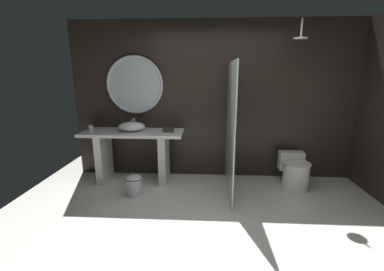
{
  "coord_description": "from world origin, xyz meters",
  "views": [
    {
      "loc": [
        -0.15,
        -2.49,
        1.78
      ],
      "look_at": [
        -0.33,
        0.73,
        0.99
      ],
      "focal_mm": 24.22,
      "sensor_mm": 36.0,
      "label": 1
    }
  ],
  "objects": [
    {
      "name": "shower_glass_panel",
      "position": [
        0.2,
        1.22,
        0.97
      ],
      "size": [
        0.02,
        1.26,
        1.93
      ],
      "primitive_type": "cube",
      "color": "silver",
      "rests_on": "ground_plane"
    },
    {
      "name": "back_wall_panel",
      "position": [
        0.0,
        1.9,
        1.3
      ],
      "size": [
        4.8,
        0.1,
        2.6
      ],
      "primitive_type": "cube",
      "color": "black",
      "rests_on": "ground_plane"
    },
    {
      "name": "vanity_counter",
      "position": [
        -1.34,
        1.54,
        0.54
      ],
      "size": [
        1.63,
        0.59,
        0.85
      ],
      "color": "silver",
      "rests_on": "ground_plane"
    },
    {
      "name": "toilet",
      "position": [
        1.26,
        1.43,
        0.25
      ],
      "size": [
        0.41,
        0.6,
        0.51
      ],
      "color": "white",
      "rests_on": "ground_plane"
    },
    {
      "name": "rain_shower_head",
      "position": [
        1.14,
        1.4,
        2.26
      ],
      "size": [
        0.19,
        0.19,
        0.28
      ],
      "color": "silver"
    },
    {
      "name": "ground_plane",
      "position": [
        0.0,
        0.0,
        0.0
      ],
      "size": [
        5.76,
        5.76,
        0.0
      ],
      "primitive_type": "plane",
      "color": "silver"
    },
    {
      "name": "waste_bin",
      "position": [
        -1.2,
        0.99,
        0.16
      ],
      "size": [
        0.22,
        0.22,
        0.31
      ],
      "color": "silver",
      "rests_on": "ground_plane"
    },
    {
      "name": "tumbler_cup",
      "position": [
        -2.02,
        1.52,
        0.9
      ],
      "size": [
        0.08,
        0.08,
        0.1
      ],
      "primitive_type": "cylinder",
      "color": "silver",
      "rests_on": "vanity_counter"
    },
    {
      "name": "round_wall_mirror",
      "position": [
        -1.34,
        1.81,
        1.57
      ],
      "size": [
        0.95,
        0.04,
        0.95
      ],
      "color": "silver"
    },
    {
      "name": "vessel_sink",
      "position": [
        -1.36,
        1.56,
        0.92
      ],
      "size": [
        0.43,
        0.35,
        0.18
      ],
      "color": "white",
      "rests_on": "vanity_counter"
    },
    {
      "name": "tissue_box",
      "position": [
        -0.75,
        1.52,
        0.88
      ],
      "size": [
        0.17,
        0.1,
        0.06
      ],
      "primitive_type": "cube",
      "color": "#3D3323",
      "rests_on": "vanity_counter"
    }
  ]
}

